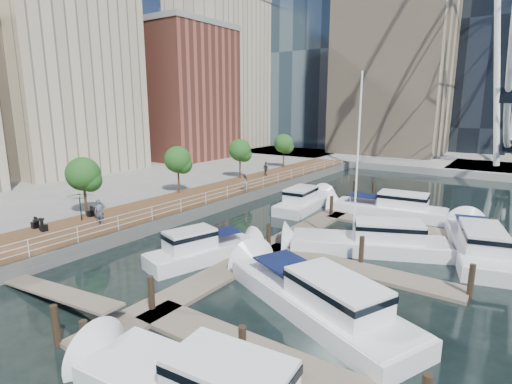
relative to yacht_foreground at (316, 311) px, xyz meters
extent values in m
plane|color=black|center=(-9.27, -2.44, 0.00)|extent=(520.00, 520.00, 0.00)
cube|color=brown|center=(-18.27, 12.56, 0.50)|extent=(6.00, 60.00, 1.00)
cube|color=#595954|center=(-15.27, 12.56, 0.50)|extent=(0.25, 60.00, 1.00)
cube|color=gray|center=(-45.27, 12.56, 0.50)|extent=(48.00, 90.00, 1.00)
cube|color=gray|center=(-9.27, 99.56, 0.50)|extent=(200.00, 114.00, 1.00)
cube|color=gray|center=(4.73, 49.56, 0.50)|extent=(14.00, 12.00, 1.00)
cube|color=#6D6051|center=(-6.27, 7.56, 0.10)|extent=(2.00, 32.00, 0.20)
cube|color=#6D6051|center=(-0.27, -4.44, 0.10)|extent=(12.00, 2.00, 0.20)
cube|color=#6D6051|center=(-0.27, 5.56, 0.10)|extent=(12.00, 2.00, 0.20)
cube|color=#6D6051|center=(-0.27, 15.56, 0.10)|extent=(12.00, 2.00, 0.20)
cube|color=#BCAD8E|center=(-43.27, 13.56, 14.00)|extent=(14.00, 16.00, 26.00)
cube|color=brown|center=(-39.27, 31.56, 11.00)|extent=(12.00, 14.00, 20.00)
cube|color=#BCAD8E|center=(-45.27, 47.56, 15.00)|extent=(14.00, 16.00, 28.00)
cylinder|color=white|center=(2.23, 49.56, 14.00)|extent=(0.80, 0.80, 26.00)
cylinder|color=#3F2B1C|center=(-20.67, 1.56, 2.20)|extent=(0.20, 0.20, 2.40)
sphere|color=#265B1E|center=(-20.67, 1.56, 4.30)|extent=(2.60, 2.60, 2.60)
cylinder|color=#3F2B1C|center=(-20.67, 11.56, 2.20)|extent=(0.20, 0.20, 2.40)
sphere|color=#265B1E|center=(-20.67, 11.56, 4.30)|extent=(2.60, 2.60, 2.60)
cylinder|color=#3F2B1C|center=(-20.67, 21.56, 2.20)|extent=(0.20, 0.20, 2.40)
sphere|color=#265B1E|center=(-20.67, 21.56, 4.30)|extent=(2.60, 2.60, 2.60)
cylinder|color=#3F2B1C|center=(-20.67, 31.56, 2.20)|extent=(0.20, 0.20, 2.40)
sphere|color=#265B1E|center=(-20.67, 31.56, 4.30)|extent=(2.60, 2.60, 2.60)
imported|color=#545A70|center=(-17.61, 0.65, 1.94)|extent=(0.81, 0.70, 1.88)
imported|color=#88685E|center=(-15.99, 16.12, 1.85)|extent=(0.91, 1.01, 1.70)
imported|color=#384146|center=(-19.04, 24.65, 1.86)|extent=(1.08, 0.73, 1.71)
imported|color=black|center=(-19.73, 0.51, 2.07)|extent=(2.40, 2.44, 2.14)
camera|label=1|loc=(7.41, -15.67, 9.49)|focal=28.00mm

